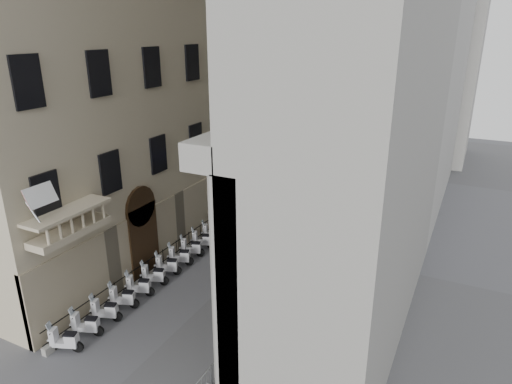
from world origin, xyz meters
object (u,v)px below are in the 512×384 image
street_lamp (232,153)px  pedestrian_b (329,179)px  info_kiosk (241,207)px  pedestrian_a (306,222)px  security_tent (262,176)px  scooter_0 (66,351)px

street_lamp → pedestrian_b: (3.94, 11.23, -4.74)m
info_kiosk → pedestrian_a: (5.62, -0.55, -0.00)m
pedestrian_a → street_lamp: bearing=-4.5°
security_tent → pedestrian_a: (5.34, -3.76, -1.67)m
security_tent → pedestrian_b: security_tent is taller
scooter_0 → security_tent: bearing=-20.9°
scooter_0 → pedestrian_a: size_ratio=0.88×
pedestrian_a → pedestrian_b: (-1.53, 10.29, -0.01)m
security_tent → pedestrian_b: (3.80, 6.53, -1.68)m
info_kiosk → pedestrian_a: size_ratio=0.99×
info_kiosk → scooter_0: bearing=-84.0°
scooter_0 → street_lamp: size_ratio=0.16×
scooter_0 → pedestrian_a: 17.86m
street_lamp → info_kiosk: bearing=102.4°
scooter_0 → pedestrian_b: pedestrian_b is taller
pedestrian_a → pedestrian_b: 10.40m
scooter_0 → pedestrian_a: pedestrian_a is taller
street_lamp → pedestrian_b: bearing=77.4°
pedestrian_b → street_lamp: bearing=69.9°
security_tent → scooter_0: bearing=-90.3°
info_kiosk → pedestrian_b: 10.56m
scooter_0 → info_kiosk: size_ratio=0.89×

